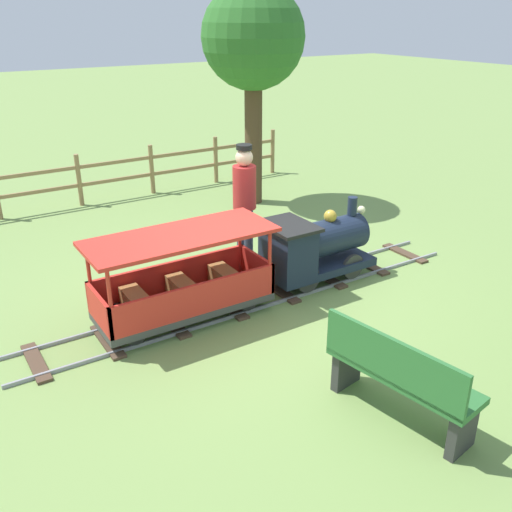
% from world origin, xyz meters
% --- Properties ---
extents(ground_plane, '(60.00, 60.00, 0.00)m').
position_xyz_m(ground_plane, '(0.00, 0.00, 0.00)').
color(ground_plane, '#75934C').
extents(track, '(0.74, 5.70, 0.04)m').
position_xyz_m(track, '(0.00, -0.03, 0.02)').
color(track, gray).
rests_on(track, ground_plane).
extents(locomotive, '(0.70, 1.45, 0.97)m').
position_xyz_m(locomotive, '(0.00, 0.83, 0.48)').
color(locomotive, '#192338').
rests_on(locomotive, ground_plane).
extents(passenger_car, '(0.80, 2.00, 0.97)m').
position_xyz_m(passenger_car, '(0.00, -0.93, 0.42)').
color(passenger_car, '#3F3F3F').
rests_on(passenger_car, ground_plane).
extents(conductor_person, '(0.30, 0.30, 1.62)m').
position_xyz_m(conductor_person, '(-0.91, 0.40, 0.96)').
color(conductor_person, '#282D47').
rests_on(conductor_person, ground_plane).
extents(park_bench, '(1.35, 0.60, 0.82)m').
position_xyz_m(park_bench, '(2.42, -0.18, 0.42)').
color(park_bench, '#2D6B33').
rests_on(park_bench, ground_plane).
extents(oak_tree_near, '(1.67, 1.67, 3.59)m').
position_xyz_m(oak_tree_near, '(-3.15, 1.94, 2.69)').
color(oak_tree_near, '#4C3823').
rests_on(oak_tree_near, ground_plane).
extents(fence_section, '(0.08, 6.78, 0.90)m').
position_xyz_m(fence_section, '(-4.59, -0.03, 0.48)').
color(fence_section, '#93754C').
rests_on(fence_section, ground_plane).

